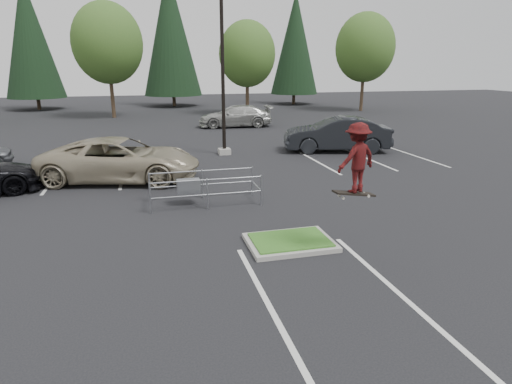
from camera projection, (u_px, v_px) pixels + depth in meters
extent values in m
plane|color=black|center=(290.00, 245.00, 11.10)|extent=(120.00, 120.00, 0.00)
cube|color=gray|center=(290.00, 243.00, 11.08)|extent=(2.20, 1.60, 0.12)
cube|color=#256620|center=(290.00, 240.00, 11.06)|extent=(1.95, 1.35, 0.05)
cube|color=silver|center=(123.00, 174.00, 18.36)|extent=(0.12, 5.20, 0.01)
cube|color=silver|center=(55.00, 177.00, 17.71)|extent=(0.12, 5.20, 0.01)
cube|color=silver|center=(318.00, 162.00, 20.53)|extent=(0.12, 5.20, 0.01)
cube|color=silver|center=(369.00, 159.00, 21.18)|extent=(0.12, 5.20, 0.01)
cube|color=silver|center=(416.00, 156.00, 21.83)|extent=(0.12, 5.20, 0.01)
cube|color=silver|center=(274.00, 314.00, 7.99)|extent=(0.12, 6.00, 0.01)
cube|color=silver|center=(402.00, 296.00, 8.64)|extent=(0.12, 6.00, 0.01)
cube|color=gray|center=(224.00, 151.00, 22.31)|extent=(0.60, 0.60, 0.30)
cylinder|color=black|center=(222.00, 54.00, 20.92)|extent=(0.18, 0.18, 10.00)
cylinder|color=#38281C|center=(112.00, 97.00, 37.44)|extent=(0.32, 0.32, 3.50)
ellipsoid|color=#2C5920|center=(107.00, 43.00, 36.16)|extent=(5.89, 5.89, 6.77)
sphere|color=#2C5920|center=(115.00, 52.00, 36.23)|extent=(3.68, 3.68, 3.68)
sphere|color=#2C5920|center=(102.00, 50.00, 36.56)|extent=(4.05, 4.05, 4.05)
cylinder|color=#38281C|center=(247.00, 98.00, 39.75)|extent=(0.32, 0.32, 3.04)
ellipsoid|color=#2C5920|center=(247.00, 54.00, 38.63)|extent=(5.12, 5.12, 5.89)
sphere|color=#2C5920|center=(254.00, 61.00, 38.68)|extent=(3.20, 3.20, 3.20)
sphere|color=#2C5920|center=(241.00, 60.00, 39.02)|extent=(3.52, 3.52, 3.52)
cylinder|color=#38281C|center=(362.00, 94.00, 43.06)|extent=(0.32, 0.32, 3.42)
ellipsoid|color=#2C5920|center=(365.00, 48.00, 41.80)|extent=(5.76, 5.76, 6.62)
sphere|color=#2C5920|center=(372.00, 55.00, 41.87)|extent=(3.60, 3.60, 3.60)
sphere|color=#2C5920|center=(358.00, 53.00, 42.20)|extent=(3.96, 3.96, 3.96)
cylinder|color=#38281C|center=(39.00, 104.00, 44.65)|extent=(0.36, 0.36, 1.20)
cone|color=black|center=(29.00, 38.00, 42.80)|extent=(5.72, 5.72, 11.80)
cylinder|color=#38281C|center=(174.00, 101.00, 48.49)|extent=(0.36, 0.36, 1.20)
cone|color=black|center=(170.00, 33.00, 46.42)|extent=(6.38, 6.38, 13.30)
cylinder|color=#38281C|center=(294.00, 99.00, 50.94)|extent=(0.36, 0.36, 1.20)
cone|color=black|center=(295.00, 44.00, 49.16)|extent=(5.50, 5.50, 11.30)
cylinder|color=#92949A|center=(150.00, 198.00, 13.26)|extent=(0.05, 0.05, 1.03)
cylinder|color=#92949A|center=(150.00, 187.00, 14.42)|extent=(0.05, 0.05, 1.03)
cylinder|color=#92949A|center=(207.00, 194.00, 13.68)|extent=(0.05, 0.05, 1.03)
cylinder|color=#92949A|center=(202.00, 184.00, 14.84)|extent=(0.05, 0.05, 1.03)
cylinder|color=#92949A|center=(261.00, 190.00, 14.10)|extent=(0.05, 0.05, 1.03)
cylinder|color=#92949A|center=(252.00, 181.00, 15.26)|extent=(0.05, 0.05, 1.03)
cylinder|color=#92949A|center=(207.00, 195.00, 13.69)|extent=(3.57, 0.07, 0.04)
cylinder|color=#92949A|center=(207.00, 180.00, 13.55)|extent=(3.57, 0.07, 0.04)
cylinder|color=#92949A|center=(202.00, 185.00, 14.85)|extent=(3.57, 0.07, 0.04)
cylinder|color=#92949A|center=(202.00, 171.00, 14.71)|extent=(3.57, 0.07, 0.04)
cube|color=#92949A|center=(188.00, 186.00, 14.10)|extent=(0.76, 0.47, 0.43)
cube|color=black|center=(354.00, 193.00, 10.00)|extent=(1.07, 0.39, 0.21)
cylinder|color=beige|center=(343.00, 198.00, 9.84)|extent=(0.06, 0.04, 0.06)
cylinder|color=beige|center=(339.00, 196.00, 10.04)|extent=(0.06, 0.04, 0.06)
cylinder|color=beige|center=(369.00, 196.00, 10.00)|extent=(0.06, 0.04, 0.06)
cylinder|color=beige|center=(364.00, 194.00, 10.20)|extent=(0.06, 0.04, 0.06)
imported|color=maroon|center=(356.00, 158.00, 9.76)|extent=(1.18, 0.90, 1.61)
imported|color=tan|center=(120.00, 159.00, 17.08)|extent=(6.68, 4.27, 1.71)
imported|color=black|center=(337.00, 134.00, 22.88)|extent=(5.89, 3.29, 1.84)
imported|color=#A9AAA5|center=(236.00, 116.00, 32.05)|extent=(5.63, 2.65, 1.59)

